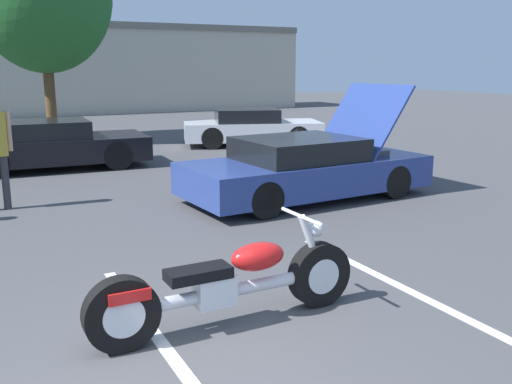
# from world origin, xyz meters

# --- Properties ---
(parking_stripe_middle) EXTENTS (0.12, 4.65, 0.01)m
(parking_stripe_middle) POSITION_xyz_m (0.27, 0.53, 0.00)
(parking_stripe_middle) COLOR white
(parking_stripe_middle) RESTS_ON ground
(parking_stripe_back) EXTENTS (0.12, 4.65, 0.01)m
(parking_stripe_back) POSITION_xyz_m (2.97, 0.53, 0.00)
(parking_stripe_back) COLOR white
(parking_stripe_back) RESTS_ON ground
(motorcycle) EXTENTS (2.62, 0.70, 0.96)m
(motorcycle) POSITION_xyz_m (0.93, 1.00, 0.39)
(motorcycle) COLOR black
(motorcycle) RESTS_ON ground
(show_car_hood_open) EXTENTS (4.54, 2.11, 2.00)m
(show_car_hood_open) POSITION_xyz_m (4.34, 5.05, 0.55)
(show_car_hood_open) COLOR navy
(show_car_hood_open) RESTS_ON ground
(parked_car_mid_right_row) EXTENTS (4.27, 2.05, 1.12)m
(parked_car_mid_right_row) POSITION_xyz_m (0.75, 10.34, 0.54)
(parked_car_mid_right_row) COLOR black
(parked_car_mid_right_row) RESTS_ON ground
(parked_car_right_row) EXTENTS (4.39, 2.97, 1.09)m
(parked_car_right_row) POSITION_xyz_m (6.65, 11.82, 0.53)
(parked_car_right_row) COLOR silver
(parked_car_right_row) RESTS_ON ground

